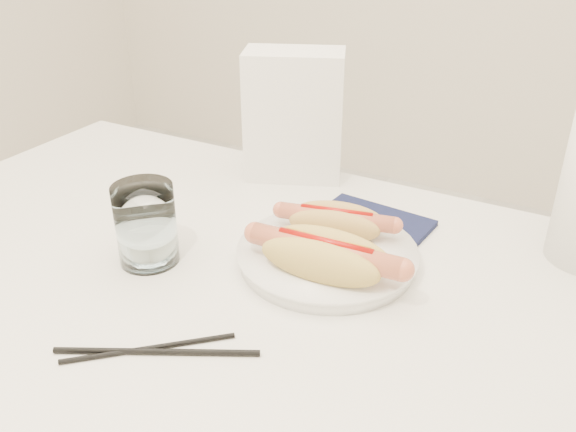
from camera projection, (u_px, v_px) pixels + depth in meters
The scene contains 9 objects.
table at pixel (226, 321), 0.82m from camera, with size 1.20×0.80×0.75m.
plate at pixel (327, 257), 0.83m from camera, with size 0.24×0.24×0.02m, color white.
hotdog_left at pixel (336, 222), 0.85m from camera, with size 0.16×0.09×0.04m.
hotdog_right at pixel (325, 256), 0.76m from camera, with size 0.20×0.08×0.05m.
water_glass at pixel (146, 224), 0.81m from camera, with size 0.08×0.08×0.11m, color white.
chopstick_near at pixel (149, 348), 0.67m from camera, with size 0.01×0.01×0.19m, color black.
chopstick_far at pixel (157, 352), 0.67m from camera, with size 0.01×0.01×0.23m, color black.
napkin_box at pixel (294, 115), 1.04m from camera, with size 0.17×0.09×0.22m, color white.
navy_napkin at pixel (363, 230), 0.90m from camera, with size 0.17×0.17×0.01m, color #101535.
Camera 1 is at (0.39, -0.53, 1.20)m, focal length 37.72 mm.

